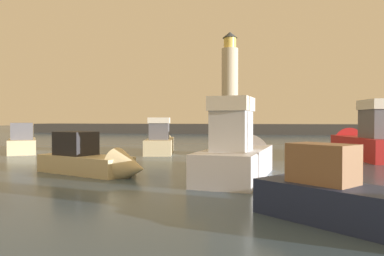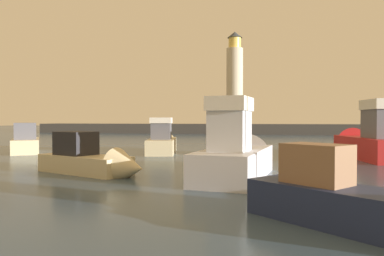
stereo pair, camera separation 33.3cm
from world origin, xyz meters
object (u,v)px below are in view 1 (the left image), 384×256
motorboat_5 (22,143)px  motorboat_2 (379,206)px  motorboat_3 (96,161)px  motorboat_1 (161,141)px  motorboat_6 (241,154)px  motorboat_0 (363,141)px  lighthouse (230,81)px

motorboat_5 → motorboat_2: bearing=-37.5°
motorboat_3 → motorboat_5: bearing=138.9°
motorboat_1 → motorboat_5: motorboat_1 is taller
motorboat_5 → motorboat_6: (17.28, -8.32, 0.22)m
motorboat_0 → motorboat_2: motorboat_0 is taller
motorboat_3 → motorboat_6: (6.34, 1.21, 0.33)m
motorboat_2 → motorboat_3: 11.97m
motorboat_0 → motorboat_1: size_ratio=1.31×
motorboat_3 → motorboat_6: size_ratio=0.76×
motorboat_5 → motorboat_6: motorboat_6 is taller
lighthouse → motorboat_3: size_ratio=2.62×
lighthouse → motorboat_2: size_ratio=2.97×
motorboat_3 → motorboat_6: bearing=10.8°
lighthouse → motorboat_1: (-0.82, -37.67, -8.46)m
motorboat_2 → motorboat_6: 8.61m
motorboat_2 → motorboat_3: size_ratio=0.88×
motorboat_0 → motorboat_1: motorboat_0 is taller
motorboat_3 → motorboat_1: bearing=93.1°
motorboat_1 → motorboat_0: bearing=-2.3°
motorboat_0 → lighthouse: bearing=109.2°
motorboat_6 → lighthouse: bearing=97.3°
motorboat_6 → motorboat_5: bearing=154.3°
motorboat_3 → motorboat_5: motorboat_5 is taller
motorboat_2 → lighthouse: bearing=100.0°
motorboat_2 → motorboat_5: motorboat_5 is taller
motorboat_5 → motorboat_6: 19.18m
motorboat_2 → motorboat_3: motorboat_3 is taller
motorboat_1 → motorboat_6: size_ratio=0.89×
motorboat_2 → motorboat_5: (-20.96, 16.10, 0.12)m
motorboat_0 → motorboat_1: bearing=177.7°
motorboat_3 → motorboat_5: (-10.94, 9.53, 0.10)m
motorboat_5 → motorboat_3: bearing=-41.1°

